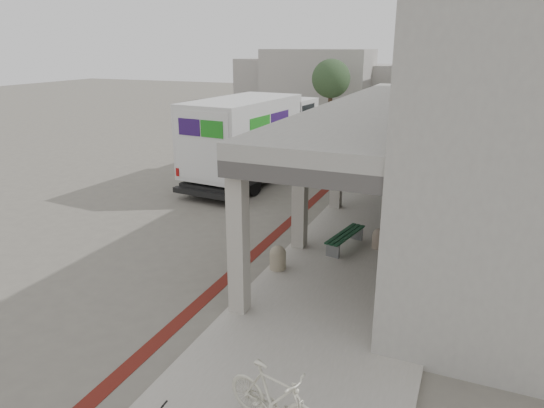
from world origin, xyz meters
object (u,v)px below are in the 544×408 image
at_px(utility_cabinet, 395,202).
at_px(fedex_truck, 255,136).
at_px(bench, 345,238).
at_px(bicycle_cream, 275,398).

bearing_deg(utility_cabinet, fedex_truck, 164.87).
distance_m(fedex_truck, bench, 8.92).
relative_size(fedex_truck, bench, 4.58).
relative_size(bench, utility_cabinet, 1.91).
bearing_deg(utility_cabinet, bench, -95.30).
distance_m(bench, utility_cabinet, 3.51).
bearing_deg(bench, fedex_truck, 143.16).
bearing_deg(fedex_truck, bicycle_cream, -59.09).
relative_size(bench, bicycle_cream, 1.09).
distance_m(fedex_truck, utility_cabinet, 7.60).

